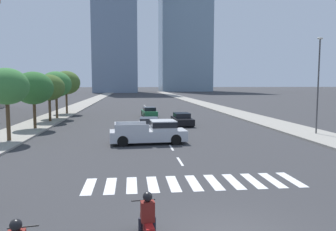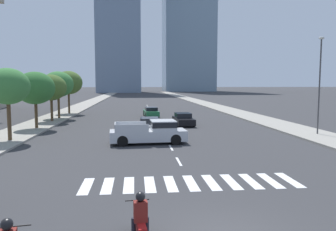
% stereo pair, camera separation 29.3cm
% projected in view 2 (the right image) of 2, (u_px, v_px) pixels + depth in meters
% --- Properties ---
extents(sidewalk_east, '(4.00, 260.00, 0.15)m').
position_uv_depth(sidewalk_east, '(257.00, 118.00, 40.16)').
color(sidewalk_east, gray).
rests_on(sidewalk_east, ground).
extents(sidewalk_west, '(4.00, 260.00, 0.15)m').
position_uv_depth(sidewalk_west, '(47.00, 121.00, 37.66)').
color(sidewalk_west, gray).
rests_on(sidewalk_west, ground).
extents(crosswalk_near, '(9.45, 2.33, 0.01)m').
position_uv_depth(crosswalk_near, '(191.00, 183.00, 14.36)').
color(crosswalk_near, silver).
rests_on(crosswalk_near, ground).
extents(lane_divider_center, '(0.14, 50.00, 0.01)m').
position_uv_depth(lane_divider_center, '(154.00, 117.00, 42.08)').
color(lane_divider_center, silver).
rests_on(lane_divider_center, ground).
extents(motorcycle_lead, '(0.70, 2.14, 1.49)m').
position_uv_depth(motorcycle_lead, '(140.00, 223.00, 8.83)').
color(motorcycle_lead, black).
rests_on(motorcycle_lead, ground).
extents(pickup_truck, '(5.60, 2.36, 1.67)m').
position_uv_depth(pickup_truck, '(152.00, 132.00, 23.83)').
color(pickup_truck, '#B7BABF').
rests_on(pickup_truck, ground).
extents(sedan_silver_0, '(2.00, 4.56, 1.33)m').
position_uv_depth(sedan_silver_0, '(150.00, 125.00, 29.26)').
color(sedan_silver_0, '#B7BABF').
rests_on(sedan_silver_0, ground).
extents(sedan_black_1, '(1.90, 4.51, 1.27)m').
position_uv_depth(sedan_black_1, '(183.00, 120.00, 34.27)').
color(sedan_black_1, black).
rests_on(sedan_black_1, ground).
extents(sedan_green_2, '(2.01, 4.37, 1.25)m').
position_uv_depth(sedan_green_2, '(151.00, 112.00, 43.30)').
color(sedan_green_2, '#1E6038').
rests_on(sedan_green_2, ground).
extents(street_lamp_east, '(0.50, 0.24, 7.98)m').
position_uv_depth(street_lamp_east, '(320.00, 79.00, 27.06)').
color(street_lamp_east, '#3F3F42').
rests_on(street_lamp_east, sidewalk_east).
extents(street_tree_nearest, '(3.15, 3.15, 5.33)m').
position_uv_depth(street_tree_nearest, '(8.00, 87.00, 24.06)').
color(street_tree_nearest, '#4C3823').
rests_on(street_tree_nearest, sidewalk_west).
extents(street_tree_second, '(3.59, 3.59, 5.30)m').
position_uv_depth(street_tree_second, '(35.00, 88.00, 30.71)').
color(street_tree_second, '#4C3823').
rests_on(street_tree_second, sidewalk_west).
extents(street_tree_third, '(3.40, 3.40, 5.19)m').
position_uv_depth(street_tree_third, '(51.00, 88.00, 36.50)').
color(street_tree_third, '#4C3823').
rests_on(street_tree_third, sidewalk_west).
extents(street_tree_fourth, '(3.69, 3.69, 5.67)m').
position_uv_depth(street_tree_fourth, '(58.00, 84.00, 39.89)').
color(street_tree_fourth, '#4C3823').
rests_on(street_tree_fourth, sidewalk_west).
extents(street_tree_fifth, '(3.87, 3.87, 5.95)m').
position_uv_depth(street_tree_fifth, '(68.00, 83.00, 46.10)').
color(street_tree_fifth, '#4C3823').
rests_on(street_tree_fifth, sidewalk_west).
extents(office_tower_center_skyline, '(27.55, 27.04, 96.03)m').
position_uv_depth(office_tower_center_skyline, '(188.00, 7.00, 185.05)').
color(office_tower_center_skyline, '#7A93A8').
rests_on(office_tower_center_skyline, ground).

